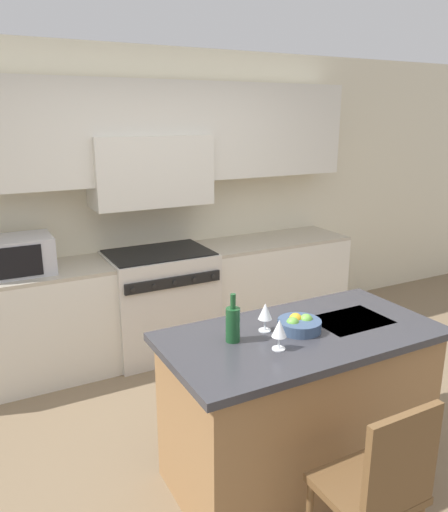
% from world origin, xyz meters
% --- Properties ---
extents(ground_plane, '(10.00, 10.00, 0.00)m').
position_xyz_m(ground_plane, '(0.00, 0.00, 0.00)').
color(ground_plane, '#7A664C').
extents(back_cabinetry, '(10.00, 0.46, 2.70)m').
position_xyz_m(back_cabinetry, '(0.00, 2.03, 1.61)').
color(back_cabinetry, beige).
rests_on(back_cabinetry, ground_plane).
extents(back_counter, '(3.93, 0.62, 0.92)m').
position_xyz_m(back_counter, '(-0.00, 1.79, 0.46)').
color(back_counter, silver).
rests_on(back_counter, ground_plane).
extents(range_stove, '(0.92, 0.70, 0.95)m').
position_xyz_m(range_stove, '(0.00, 1.77, 0.48)').
color(range_stove, beige).
rests_on(range_stove, ground_plane).
extents(microwave, '(0.54, 0.42, 0.29)m').
position_xyz_m(microwave, '(-1.16, 1.78, 1.07)').
color(microwave, '#B7B7BC').
rests_on(microwave, back_counter).
extents(kitchen_island, '(1.60, 0.82, 0.93)m').
position_xyz_m(kitchen_island, '(0.13, -0.17, 0.47)').
color(kitchen_island, olive).
rests_on(kitchen_island, ground_plane).
extents(island_chair, '(0.42, 0.40, 0.96)m').
position_xyz_m(island_chair, '(-0.00, -0.95, 0.54)').
color(island_chair, brown).
rests_on(island_chair, ground_plane).
extents(wine_bottle, '(0.08, 0.08, 0.27)m').
position_xyz_m(wine_bottle, '(-0.27, -0.09, 1.04)').
color(wine_bottle, '#194723').
rests_on(wine_bottle, kitchen_island).
extents(wine_glass_near, '(0.08, 0.08, 0.17)m').
position_xyz_m(wine_glass_near, '(-0.11, -0.29, 1.05)').
color(wine_glass_near, white).
rests_on(wine_glass_near, kitchen_island).
extents(wine_glass_far, '(0.08, 0.08, 0.17)m').
position_xyz_m(wine_glass_far, '(-0.05, -0.06, 1.05)').
color(wine_glass_far, white).
rests_on(wine_glass_far, kitchen_island).
extents(fruit_bowl, '(0.25, 0.25, 0.09)m').
position_xyz_m(fruit_bowl, '(0.13, -0.14, 0.97)').
color(fruit_bowl, '#384C6B').
rests_on(fruit_bowl, kitchen_island).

